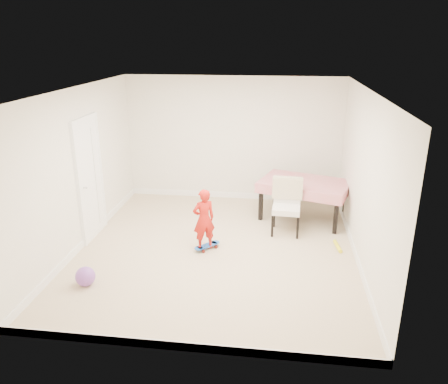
# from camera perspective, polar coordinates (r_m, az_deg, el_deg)

# --- Properties ---
(ground) EXTENTS (5.00, 5.00, 0.00)m
(ground) POSITION_cam_1_polar(r_m,az_deg,el_deg) (7.30, -0.99, -7.53)
(ground) COLOR tan
(ground) RESTS_ON ground
(ceiling) EXTENTS (4.50, 5.00, 0.04)m
(ceiling) POSITION_cam_1_polar(r_m,az_deg,el_deg) (6.53, -1.12, 13.02)
(ceiling) COLOR white
(ceiling) RESTS_ON wall_back
(wall_back) EXTENTS (4.50, 0.04, 2.60)m
(wall_back) POSITION_cam_1_polar(r_m,az_deg,el_deg) (9.18, 1.21, 6.86)
(wall_back) COLOR silver
(wall_back) RESTS_ON ground
(wall_front) EXTENTS (4.50, 0.04, 2.60)m
(wall_front) POSITION_cam_1_polar(r_m,az_deg,el_deg) (4.54, -5.64, -7.12)
(wall_front) COLOR silver
(wall_front) RESTS_ON ground
(wall_left) EXTENTS (0.04, 5.00, 2.60)m
(wall_left) POSITION_cam_1_polar(r_m,az_deg,el_deg) (7.45, -18.30, 2.79)
(wall_left) COLOR silver
(wall_left) RESTS_ON ground
(wall_right) EXTENTS (0.04, 5.00, 2.60)m
(wall_right) POSITION_cam_1_polar(r_m,az_deg,el_deg) (6.86, 17.73, 1.43)
(wall_right) COLOR silver
(wall_right) RESTS_ON ground
(door) EXTENTS (0.11, 0.94, 2.11)m
(door) POSITION_cam_1_polar(r_m,az_deg,el_deg) (7.78, -17.12, 1.50)
(door) COLOR white
(door) RESTS_ON ground
(baseboard_back) EXTENTS (4.50, 0.02, 0.12)m
(baseboard_back) POSITION_cam_1_polar(r_m,az_deg,el_deg) (9.54, 1.17, -0.41)
(baseboard_back) COLOR white
(baseboard_back) RESTS_ON ground
(baseboard_front) EXTENTS (4.50, 0.02, 0.12)m
(baseboard_front) POSITION_cam_1_polar(r_m,az_deg,el_deg) (5.21, -5.19, -19.44)
(baseboard_front) COLOR white
(baseboard_front) RESTS_ON ground
(baseboard_left) EXTENTS (0.02, 5.00, 0.12)m
(baseboard_left) POSITION_cam_1_polar(r_m,az_deg,el_deg) (7.89, -17.41, -5.85)
(baseboard_left) COLOR white
(baseboard_left) RESTS_ON ground
(baseboard_right) EXTENTS (0.02, 5.00, 0.12)m
(baseboard_right) POSITION_cam_1_polar(r_m,az_deg,el_deg) (7.32, 16.80, -7.83)
(baseboard_right) COLOR white
(baseboard_right) RESTS_ON ground
(dining_table) EXTENTS (1.85, 1.48, 0.76)m
(dining_table) POSITION_cam_1_polar(r_m,az_deg,el_deg) (8.49, 10.35, -1.04)
(dining_table) COLOR red
(dining_table) RESTS_ON ground
(dining_chair) EXTENTS (0.57, 0.64, 0.98)m
(dining_chair) POSITION_cam_1_polar(r_m,az_deg,el_deg) (7.79, 8.14, -1.95)
(dining_chair) COLOR silver
(dining_chair) RESTS_ON ground
(skateboard) EXTENTS (0.47, 0.48, 0.07)m
(skateboard) POSITION_cam_1_polar(r_m,az_deg,el_deg) (7.31, -2.21, -7.18)
(skateboard) COLOR blue
(skateboard) RESTS_ON ground
(child) EXTENTS (0.45, 0.40, 1.02)m
(child) POSITION_cam_1_polar(r_m,az_deg,el_deg) (7.09, -2.64, -3.84)
(child) COLOR red
(child) RESTS_ON ground
(balloon) EXTENTS (0.28, 0.28, 0.28)m
(balloon) POSITION_cam_1_polar(r_m,az_deg,el_deg) (6.57, -17.66, -10.46)
(balloon) COLOR purple
(balloon) RESTS_ON ground
(foam_toy) EXTENTS (0.11, 0.40, 0.06)m
(foam_toy) POSITION_cam_1_polar(r_m,az_deg,el_deg) (7.58, 14.62, -6.86)
(foam_toy) COLOR yellow
(foam_toy) RESTS_ON ground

